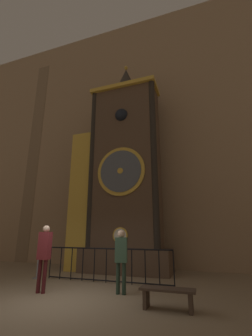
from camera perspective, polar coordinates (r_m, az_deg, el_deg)
The scene contains 8 objects.
ground_plane at distance 6.71m, azimuth -18.02°, elevation -29.49°, with size 28.00×28.00×0.00m, color #847056.
cathedral_back_wall at distance 13.35m, azimuth 0.41°, elevation 9.98°, with size 24.00×0.32×15.05m.
clock_tower at distance 10.87m, azimuth -1.79°, elevation -1.60°, with size 4.70×1.78×10.55m.
railing_fence at distance 8.51m, azimuth -5.02°, elevation -22.96°, with size 4.68×0.05×1.12m.
visitor_near at distance 7.44m, azimuth -20.06°, elevation -19.23°, with size 0.35×0.24×1.85m.
visitor_far at distance 6.92m, azimuth -1.24°, elevation -21.06°, with size 0.38×0.29×1.71m.
stanchion_post at distance 9.80m, azimuth -21.58°, elevation -22.59°, with size 0.28×0.28×1.08m.
visitor_bench at distance 5.80m, azimuth 10.52°, elevation -29.04°, with size 1.23×0.40×0.44m.
Camera 1 is at (3.76, -5.31, 1.62)m, focal length 24.00 mm.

